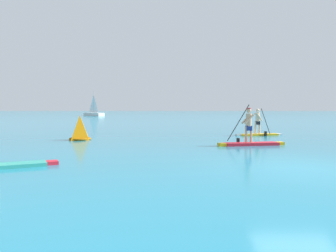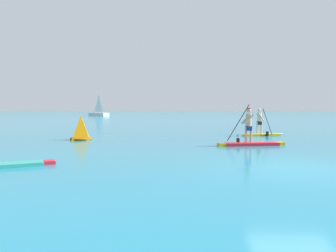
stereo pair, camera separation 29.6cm
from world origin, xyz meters
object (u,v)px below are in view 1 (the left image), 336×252
paddleboarder_far_right (259,129)px  race_marker_buoy (80,129)px  sailboat_left_horizon (94,113)px  paddleboarder_mid_center (250,138)px

paddleboarder_far_right → race_marker_buoy: 10.98m
race_marker_buoy → paddleboarder_far_right: bearing=18.6°
paddleboarder_far_right → sailboat_left_horizon: sailboat_left_horizon is taller
paddleboarder_mid_center → race_marker_buoy: size_ratio=2.39×
paddleboarder_far_right → sailboat_left_horizon: (-25.49, 52.90, 0.28)m
paddleboarder_mid_center → sailboat_left_horizon: sailboat_left_horizon is taller
paddleboarder_far_right → sailboat_left_horizon: 58.72m
paddleboarder_far_right → paddleboarder_mid_center: bearing=-122.2°
paddleboarder_mid_center → sailboat_left_horizon: 63.28m
paddleboarder_mid_center → paddleboarder_far_right: (1.66, 5.73, 0.03)m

